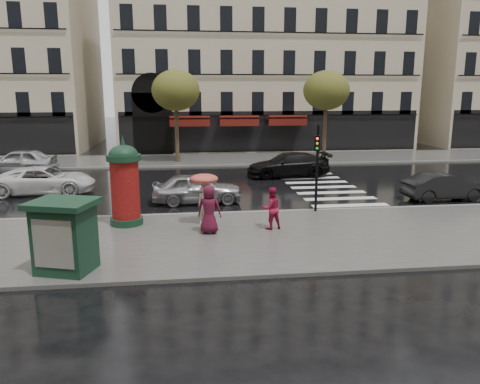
{
  "coord_description": "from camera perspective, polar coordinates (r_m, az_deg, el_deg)",
  "views": [
    {
      "loc": [
        -1.61,
        -16.15,
        5.19
      ],
      "look_at": [
        0.56,
        1.5,
        1.32
      ],
      "focal_mm": 35.0,
      "sensor_mm": 36.0,
      "label": 1
    }
  ],
  "objects": [
    {
      "name": "tree_far_left",
      "position": [
        34.15,
        -7.84,
        12.13
      ],
      "size": [
        3.4,
        3.4,
        6.64
      ],
      "color": "#38281C",
      "rests_on": "ground"
    },
    {
      "name": "car_darkgrey",
      "position": [
        24.63,
        23.67,
        0.62
      ],
      "size": [
        4.03,
        1.55,
        1.31
      ],
      "primitive_type": "imported",
      "rotation": [
        0.0,
        0.0,
        1.61
      ],
      "color": "black",
      "rests_on": "ground"
    },
    {
      "name": "car_white",
      "position": [
        25.92,
        -22.74,
        1.32
      ],
      "size": [
        5.06,
        2.45,
        1.39
      ],
      "primitive_type": "imported",
      "rotation": [
        0.0,
        0.0,
        1.6
      ],
      "color": "white",
      "rests_on": "ground"
    },
    {
      "name": "zebra_crossing",
      "position": [
        27.35,
        9.28,
        1.18
      ],
      "size": [
        3.6,
        11.75,
        0.01
      ],
      "primitive_type": "cube",
      "color": "silver",
      "rests_on": "ground"
    },
    {
      "name": "car_silver",
      "position": [
        21.99,
        -5.26,
        0.47
      ],
      "size": [
        4.23,
        1.82,
        1.42
      ],
      "primitive_type": "imported",
      "rotation": [
        0.0,
        0.0,
        1.6
      ],
      "color": "#B1B1B6",
      "rests_on": "ground"
    },
    {
      "name": "near_kerb",
      "position": [
        19.89,
        -2.14,
        -2.65
      ],
      "size": [
        90.0,
        0.25,
        0.14
      ],
      "primitive_type": "cube",
      "color": "slate",
      "rests_on": "ground"
    },
    {
      "name": "bldg_far_corner",
      "position": [
        47.17,
        2.48,
        19.72
      ],
      "size": [
        26.0,
        14.0,
        22.9
      ],
      "color": "#B7A88C",
      "rests_on": "ground"
    },
    {
      "name": "near_sidewalk",
      "position": [
        16.55,
        -1.09,
        -5.78
      ],
      "size": [
        90.0,
        7.0,
        0.12
      ],
      "primitive_type": "cube",
      "color": "#474744",
      "rests_on": "ground"
    },
    {
      "name": "car_black",
      "position": [
        28.84,
        5.88,
        3.32
      ],
      "size": [
        5.18,
        2.39,
        1.47
      ],
      "primitive_type": "imported",
      "rotation": [
        0.0,
        0.0,
        -1.5
      ],
      "color": "black",
      "rests_on": "ground"
    },
    {
      "name": "tree_far_right",
      "position": [
        35.76,
        10.48,
        12.04
      ],
      "size": [
        3.4,
        3.4,
        6.64
      ],
      "color": "#38281C",
      "rests_on": "ground"
    },
    {
      "name": "ground",
      "position": [
        17.04,
        -1.26,
        -5.46
      ],
      "size": [
        160.0,
        160.0,
        0.0
      ],
      "primitive_type": "plane",
      "color": "black",
      "rests_on": "ground"
    },
    {
      "name": "man_burgundy",
      "position": [
        16.86,
        -3.79,
        -2.14
      ],
      "size": [
        0.96,
        0.73,
        1.76
      ],
      "primitive_type": "imported",
      "rotation": [
        0.0,
        0.0,
        2.93
      ],
      "color": "#4F0F25",
      "rests_on": "near_sidewalk"
    },
    {
      "name": "far_sidewalk",
      "position": [
        35.56,
        -4.35,
        3.94
      ],
      "size": [
        90.0,
        6.0,
        0.12
      ],
      "primitive_type": "cube",
      "color": "#474744",
      "rests_on": "ground"
    },
    {
      "name": "woman_umbrella",
      "position": [
        17.88,
        -4.36,
        0.22
      ],
      "size": [
        1.06,
        1.06,
        2.04
      ],
      "color": "beige",
      "rests_on": "near_sidewalk"
    },
    {
      "name": "traffic_light",
      "position": [
        19.9,
        9.38,
        3.89
      ],
      "size": [
        0.27,
        0.36,
        3.67
      ],
      "color": "black",
      "rests_on": "near_sidewalk"
    },
    {
      "name": "woman_red",
      "position": [
        17.4,
        3.82,
        -1.98
      ],
      "size": [
        0.89,
        0.77,
        1.58
      ],
      "primitive_type": "imported",
      "rotation": [
        0.0,
        0.0,
        3.39
      ],
      "color": "#A2133A",
      "rests_on": "near_sidewalk"
    },
    {
      "name": "morris_column",
      "position": [
        18.34,
        -13.86,
        1.2
      ],
      "size": [
        1.29,
        1.29,
        3.47
      ],
      "color": "#133221",
      "rests_on": "near_sidewalk"
    },
    {
      "name": "newsstand",
      "position": [
        14.16,
        -20.59,
        -4.96
      ],
      "size": [
        2.08,
        1.91,
        2.07
      ],
      "color": "#133221",
      "rests_on": "near_sidewalk"
    },
    {
      "name": "far_kerb",
      "position": [
        32.6,
        -4.1,
        3.2
      ],
      "size": [
        90.0,
        0.25,
        0.14
      ],
      "primitive_type": "cube",
      "color": "slate",
      "rests_on": "ground"
    },
    {
      "name": "car_far_silver",
      "position": [
        32.92,
        -25.35,
        3.41
      ],
      "size": [
        4.74,
        2.14,
        1.58
      ],
      "primitive_type": "imported",
      "rotation": [
        0.0,
        0.0,
        -1.63
      ],
      "color": "silver",
      "rests_on": "ground"
    }
  ]
}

